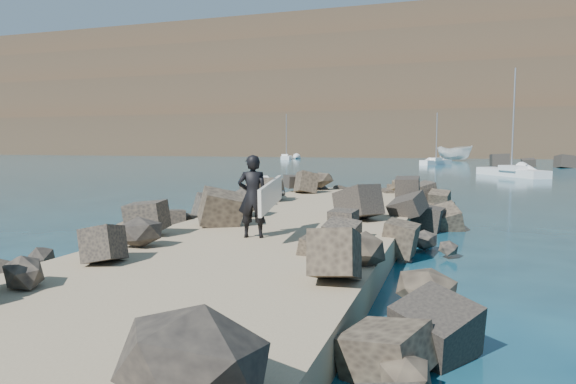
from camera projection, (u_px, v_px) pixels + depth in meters
The scene contains 12 objects.
ground at pixel (299, 240), 14.99m from camera, with size 800.00×800.00×0.00m, color #0F384C.
jetty at pixel (276, 242), 13.07m from camera, with size 6.00×26.00×0.60m, color #8C7759.
riprap_left at pixel (185, 226), 14.43m from camera, with size 2.60×22.00×1.00m, color black.
riprap_right at pixel (393, 238), 12.63m from camera, with size 2.60×22.00×1.00m, color black.
headland at pixel (477, 102), 161.75m from camera, with size 360.00×140.00×32.00m, color #2D4919.
surfboard_resting at pixel (268, 187), 20.96m from camera, with size 0.59×2.35×0.08m, color white.
boat_imported at pixel (455, 153), 85.96m from camera, with size 2.50×6.63×2.56m, color silver.
surfer_with_board at pixel (255, 196), 11.99m from camera, with size 1.07×2.40×1.95m.
sailboat_e at pixel (286, 157), 93.36m from camera, with size 3.16×7.10×8.38m.
sailboat_c at pixel (511, 172), 44.49m from camera, with size 5.53×7.66×9.43m.
sailboat_b at pixel (436, 162), 69.02m from camera, with size 4.09×5.62×7.13m.
headland_buildings at pixel (505, 38), 150.57m from camera, with size 137.50×30.50×5.00m.
Camera 1 is at (4.32, -14.16, 2.80)m, focal length 32.00 mm.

